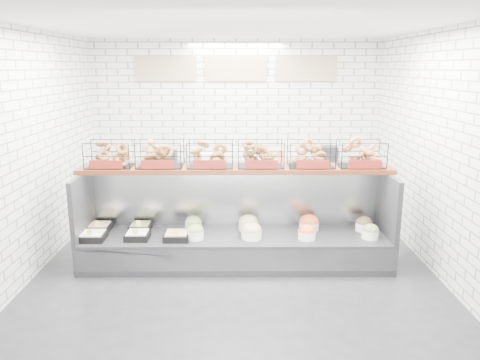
{
  "coord_description": "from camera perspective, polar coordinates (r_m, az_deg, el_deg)",
  "views": [
    {
      "loc": [
        0.03,
        -5.49,
        2.54
      ],
      "look_at": [
        0.06,
        0.45,
        1.09
      ],
      "focal_mm": 35.0,
      "sensor_mm": 36.0,
      "label": 1
    }
  ],
  "objects": [
    {
      "name": "display_case",
      "position": [
        6.24,
        -0.53,
        -7.09
      ],
      "size": [
        4.0,
        0.9,
        1.2
      ],
      "color": "black",
      "rests_on": "ground"
    },
    {
      "name": "room_shell",
      "position": [
        6.11,
        -0.56,
        9.16
      ],
      "size": [
        5.02,
        5.51,
        3.01
      ],
      "color": "silver",
      "rests_on": "ground"
    },
    {
      "name": "ground",
      "position": [
        6.05,
        -0.54,
        -11.15
      ],
      "size": [
        5.5,
        5.5,
        0.0
      ],
      "primitive_type": "plane",
      "color": "black",
      "rests_on": "ground"
    },
    {
      "name": "bagel_shelf",
      "position": [
        6.11,
        -0.54,
        2.92
      ],
      "size": [
        4.1,
        0.5,
        0.4
      ],
      "color": "#431B0E",
      "rests_on": "display_case"
    },
    {
      "name": "prep_counter",
      "position": [
        8.18,
        -0.48,
        -0.97
      ],
      "size": [
        4.0,
        0.6,
        1.2
      ],
      "color": "#93969B",
      "rests_on": "ground"
    }
  ]
}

